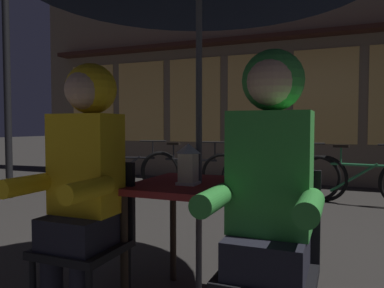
# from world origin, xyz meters

# --- Properties ---
(cafe_table) EXTENTS (0.72, 0.72, 0.74)m
(cafe_table) POSITION_xyz_m (0.00, 0.00, 0.64)
(cafe_table) COLOR maroon
(cafe_table) RESTS_ON ground_plane
(lantern) EXTENTS (0.11, 0.11, 0.23)m
(lantern) POSITION_xyz_m (-0.03, -0.08, 0.86)
(lantern) COLOR white
(lantern) RESTS_ON cafe_table
(chair_left) EXTENTS (0.40, 0.40, 0.87)m
(chair_left) POSITION_xyz_m (-0.48, -0.37, 0.49)
(chair_left) COLOR black
(chair_left) RESTS_ON ground_plane
(chair_right) EXTENTS (0.40, 0.40, 0.87)m
(chair_right) POSITION_xyz_m (0.48, -0.37, 0.49)
(chair_right) COLOR black
(chair_right) RESTS_ON ground_plane
(person_left_hooded) EXTENTS (0.45, 0.56, 1.40)m
(person_left_hooded) POSITION_xyz_m (-0.48, -0.43, 0.85)
(person_left_hooded) COLOR black
(person_left_hooded) RESTS_ON ground_plane
(person_right_hooded) EXTENTS (0.45, 0.56, 1.40)m
(person_right_hooded) POSITION_xyz_m (0.48, -0.43, 0.85)
(person_right_hooded) COLOR black
(person_right_hooded) RESTS_ON ground_plane
(shopfront_building) EXTENTS (10.00, 0.93, 6.20)m
(shopfront_building) POSITION_xyz_m (-0.80, 5.39, 3.09)
(shopfront_building) COLOR #6B5B4C
(shopfront_building) RESTS_ON ground_plane
(street_lamp) EXTENTS (0.32, 0.32, 3.88)m
(street_lamp) POSITION_xyz_m (-3.82, 2.07, 2.71)
(street_lamp) COLOR black
(street_lamp) RESTS_ON ground_plane
(bicycle_nearest) EXTENTS (1.65, 0.44, 0.84)m
(bicycle_nearest) POSITION_xyz_m (-2.51, 3.32, 0.35)
(bicycle_nearest) COLOR black
(bicycle_nearest) RESTS_ON ground_plane
(bicycle_second) EXTENTS (1.68, 0.17, 0.84)m
(bicycle_second) POSITION_xyz_m (-1.42, 3.34, 0.35)
(bicycle_second) COLOR black
(bicycle_second) RESTS_ON ground_plane
(bicycle_third) EXTENTS (1.64, 0.46, 0.84)m
(bicycle_third) POSITION_xyz_m (-0.06, 3.38, 0.35)
(bicycle_third) COLOR black
(bicycle_third) RESTS_ON ground_plane
(bicycle_fourth) EXTENTS (1.67, 0.29, 0.84)m
(bicycle_fourth) POSITION_xyz_m (1.03, 3.48, 0.35)
(bicycle_fourth) COLOR black
(bicycle_fourth) RESTS_ON ground_plane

